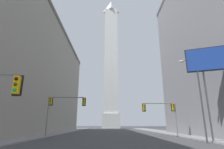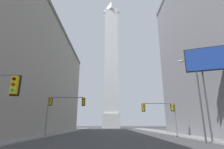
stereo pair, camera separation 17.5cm
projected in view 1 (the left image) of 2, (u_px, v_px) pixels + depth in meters
name	position (u px, v px, depth m)	size (l,w,h in m)	color
sidewalk_left	(43.00, 135.00, 31.04)	(5.00, 103.09, 0.15)	gray
sidewalk_right	(183.00, 135.00, 31.39)	(5.00, 103.09, 0.15)	gray
obelisk	(111.00, 61.00, 93.52)	(8.65, 8.65, 72.23)	silver
traffic_light_mid_left	(61.00, 106.00, 27.31)	(6.00, 0.52, 6.07)	slate
traffic_light_mid_right	(164.00, 110.00, 28.35)	(5.53, 0.50, 5.27)	slate
street_lamp	(202.00, 90.00, 19.87)	(2.84, 0.36, 9.36)	gray
billboard_sign	(218.00, 61.00, 19.50)	(6.36, 2.46, 10.47)	#3F3F42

